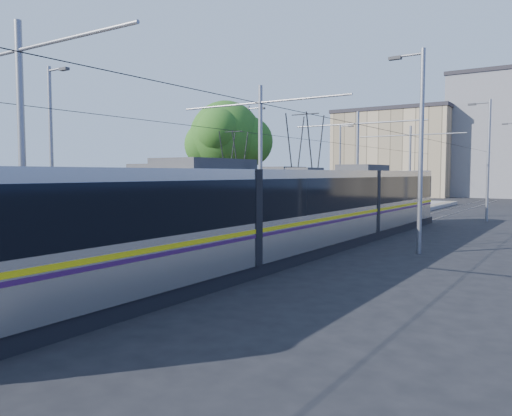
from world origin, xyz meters
The scene contains 12 objects.
ground centered at (0.00, 0.00, 0.00)m, with size 160.00×160.00×0.00m, color black.
platform centered at (0.00, 17.00, 0.15)m, with size 4.00×50.00×0.30m, color gray.
tactile_strip_left centered at (-1.45, 17.00, 0.30)m, with size 0.70×50.00×0.01m, color gray.
tactile_strip_right centered at (1.45, 17.00, 0.30)m, with size 0.70×50.00×0.01m, color gray.
rails centered at (0.00, 17.00, 0.02)m, with size 8.71×70.00×0.03m.
tram_left centered at (-3.60, 10.79, 1.71)m, with size 2.43×28.03×5.50m.
tram_right centered at (3.60, 5.70, 1.86)m, with size 2.43×30.95×5.50m.
catenary centered at (0.00, 14.15, 4.52)m, with size 9.20×70.00×7.00m.
street_lamps centered at (0.00, 21.00, 4.18)m, with size 15.18×38.22×8.00m.
shelter centered at (0.33, 16.50, 1.43)m, with size 0.88×1.12×2.16m.
tree centered at (-8.87, 17.74, 5.72)m, with size 5.82×5.38×8.45m.
building_left centered at (-10.00, 60.00, 6.11)m, with size 16.32×12.24×12.19m.
Camera 1 is at (12.94, -11.90, 3.18)m, focal length 35.00 mm.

